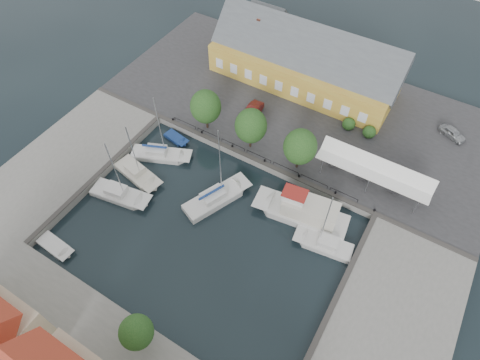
# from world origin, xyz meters

# --- Properties ---
(ground) EXTENTS (140.00, 140.00, 0.00)m
(ground) POSITION_xyz_m (0.00, 0.00, 0.00)
(ground) COLOR black
(ground) RESTS_ON ground
(north_quay) EXTENTS (56.00, 26.00, 1.00)m
(north_quay) POSITION_xyz_m (0.00, 23.00, 0.50)
(north_quay) COLOR #2D2D30
(north_quay) RESTS_ON ground
(west_quay) EXTENTS (12.00, 24.00, 1.00)m
(west_quay) POSITION_xyz_m (-22.00, -2.00, 0.50)
(west_quay) COLOR slate
(west_quay) RESTS_ON ground
(east_quay) EXTENTS (12.00, 24.00, 1.00)m
(east_quay) POSITION_xyz_m (22.00, -2.00, 0.50)
(east_quay) COLOR slate
(east_quay) RESTS_ON ground
(quay_edge_fittings) EXTENTS (56.00, 24.72, 0.40)m
(quay_edge_fittings) POSITION_xyz_m (0.02, 4.75, 1.06)
(quay_edge_fittings) COLOR #383533
(quay_edge_fittings) RESTS_ON north_quay
(warehouse) EXTENTS (28.56, 14.00, 9.55)m
(warehouse) POSITION_xyz_m (-2.60, 28.36, 4.43)
(warehouse) COLOR #BD8A2E
(warehouse) RESTS_ON north_quay
(tent_canopy) EXTENTS (14.00, 4.00, 2.83)m
(tent_canopy) POSITION_xyz_m (14.00, 14.50, 3.68)
(tent_canopy) COLOR white
(tent_canopy) RESTS_ON north_quay
(quay_trees) EXTENTS (18.20, 4.20, 6.30)m
(quay_trees) POSITION_xyz_m (-2.00, 12.00, 4.88)
(quay_trees) COLOR black
(quay_trees) RESTS_ON north_quay
(car_silver) EXTENTS (4.17, 3.03, 1.32)m
(car_silver) POSITION_xyz_m (20.85, 28.02, 1.66)
(car_silver) COLOR #9CA0A4
(car_silver) RESTS_ON north_quay
(car_red) EXTENTS (1.90, 4.88, 1.58)m
(car_red) POSITION_xyz_m (-4.78, 17.15, 1.79)
(car_red) COLOR maroon
(car_red) RESTS_ON north_quay
(center_sailboat) EXTENTS (5.94, 9.26, 12.43)m
(center_sailboat) POSITION_xyz_m (-1.49, 2.68, 0.36)
(center_sailboat) COLOR silver
(center_sailboat) RESTS_ON ground
(trawler) EXTENTS (11.97, 4.95, 5.00)m
(trawler) POSITION_xyz_m (8.95, 6.11, 1.02)
(trawler) COLOR silver
(trawler) RESTS_ON ground
(east_boat_a) EXTENTS (7.08, 3.20, 9.93)m
(east_boat_a) POSITION_xyz_m (12.70, 3.75, 0.26)
(east_boat_a) COLOR silver
(east_boat_a) RESTS_ON ground
(west_boat_a) EXTENTS (8.43, 5.41, 11.02)m
(west_boat_a) POSITION_xyz_m (-12.01, 4.83, 0.27)
(west_boat_a) COLOR silver
(west_boat_a) RESTS_ON ground
(west_boat_b) EXTENTS (7.58, 3.83, 10.12)m
(west_boat_b) POSITION_xyz_m (-12.44, 0.70, 0.26)
(west_boat_b) COLOR beige
(west_boat_b) RESTS_ON ground
(west_boat_c) EXTENTS (8.16, 3.79, 10.74)m
(west_boat_c) POSITION_xyz_m (-12.19, -3.04, 0.26)
(west_boat_c) COLOR silver
(west_boat_c) RESTS_ON ground
(launch_sw) EXTENTS (4.88, 2.06, 0.98)m
(launch_sw) POSITION_xyz_m (-13.71, -12.39, 0.09)
(launch_sw) COLOR silver
(launch_sw) RESTS_ON ground
(launch_nw) EXTENTS (3.97, 2.13, 0.88)m
(launch_nw) POSITION_xyz_m (-12.04, 8.53, 0.09)
(launch_nw) COLOR navy
(launch_nw) RESTS_ON ground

